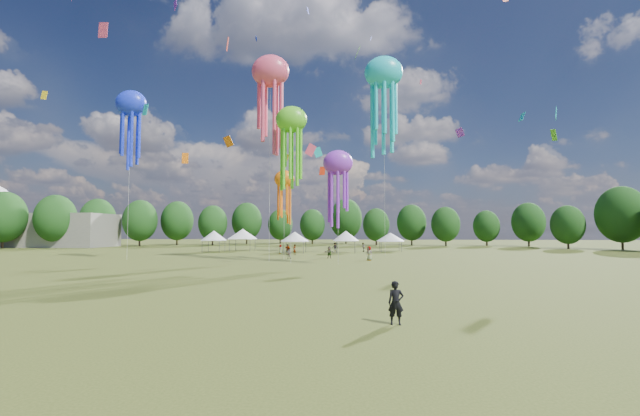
{
  "coord_description": "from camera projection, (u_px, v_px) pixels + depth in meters",
  "views": [
    {
      "loc": [
        6.69,
        -18.54,
        4.14
      ],
      "look_at": [
        3.98,
        15.0,
        6.0
      ],
      "focal_mm": 22.2,
      "sensor_mm": 36.0,
      "label": 1
    }
  ],
  "objects": [
    {
      "name": "spectators_far",
      "position": [
        329.0,
        250.0,
        65.39
      ],
      "size": [
        15.61,
        23.26,
        1.89
      ],
      "color": "gray",
      "rests_on": "ground"
    },
    {
      "name": "observer_main",
      "position": [
        396.0,
        303.0,
        17.31
      ],
      "size": [
        0.7,
        0.47,
        1.89
      ],
      "primitive_type": "imported",
      "rotation": [
        0.0,
        0.0,
        0.03
      ],
      "color": "black",
      "rests_on": "ground"
    },
    {
      "name": "hangar",
      "position": [
        29.0,
        230.0,
        96.42
      ],
      "size": [
        40.0,
        12.0,
        8.0
      ],
      "primitive_type": "cube",
      "color": "gray",
      "rests_on": "ground"
    },
    {
      "name": "small_kites",
      "position": [
        297.0,
        81.0,
        62.96
      ],
      "size": [
        75.82,
        51.66,
        45.32
      ],
      "color": "#5CD823",
      "rests_on": "ground"
    },
    {
      "name": "spectator_near",
      "position": [
        289.0,
        253.0,
        56.25
      ],
      "size": [
        0.78,
        0.63,
        1.55
      ],
      "primitive_type": "imported",
      "rotation": [
        0.0,
        0.0,
        3.08
      ],
      "color": "gray",
      "rests_on": "ground"
    },
    {
      "name": "show_kites",
      "position": [
        311.0,
        108.0,
        57.72
      ],
      "size": [
        41.74,
        20.17,
        32.68
      ],
      "color": "#5CD823",
      "rests_on": "ground"
    },
    {
      "name": "treeline",
      "position": [
        301.0,
        218.0,
        81.65
      ],
      "size": [
        201.57,
        95.24,
        13.43
      ],
      "color": "#38281C",
      "rests_on": "ground"
    },
    {
      "name": "festival_tents",
      "position": [
        294.0,
        236.0,
        73.91
      ],
      "size": [
        37.86,
        10.82,
        4.34
      ],
      "color": "#47474C",
      "rests_on": "ground"
    },
    {
      "name": "ground",
      "position": [
        211.0,
        317.0,
        18.76
      ],
      "size": [
        300.0,
        300.0,
        0.0
      ],
      "primitive_type": "plane",
      "color": "#384416",
      "rests_on": "ground"
    }
  ]
}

